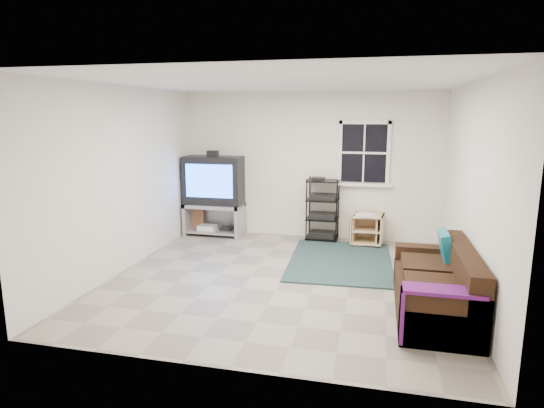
% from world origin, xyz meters
% --- Properties ---
extents(room, '(4.60, 4.62, 4.60)m').
position_xyz_m(room, '(0.95, 2.27, 1.48)').
color(room, gray).
rests_on(room, ground).
extents(tv_unit, '(1.06, 0.53, 1.56)m').
position_xyz_m(tv_unit, '(-1.72, 2.01, 0.86)').
color(tv_unit, '#929299').
rests_on(tv_unit, ground).
extents(av_rack, '(0.56, 0.41, 1.12)m').
position_xyz_m(av_rack, '(0.28, 2.08, 0.49)').
color(av_rack, black).
rests_on(av_rack, ground).
extents(side_table_left, '(0.48, 0.48, 0.52)m').
position_xyz_m(side_table_left, '(0.99, 1.98, 0.28)').
color(side_table_left, '#D4AD82').
rests_on(side_table_left, ground).
extents(side_table_right, '(0.53, 0.53, 0.56)m').
position_xyz_m(side_table_right, '(1.08, 1.99, 0.31)').
color(side_table_right, '#D4AD82').
rests_on(side_table_right, ground).
extents(sofa, '(0.80, 1.81, 0.83)m').
position_xyz_m(sofa, '(1.91, -0.67, 0.29)').
color(sofa, black).
rests_on(sofa, ground).
extents(shag_rug, '(1.61, 2.15, 0.02)m').
position_xyz_m(shag_rug, '(0.70, 0.93, 0.01)').
color(shag_rug, black).
rests_on(shag_rug, ground).
extents(paper_bag, '(0.35, 0.28, 0.44)m').
position_xyz_m(paper_bag, '(-2.15, 2.15, 0.22)').
color(paper_bag, '#976443').
rests_on(paper_bag, ground).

